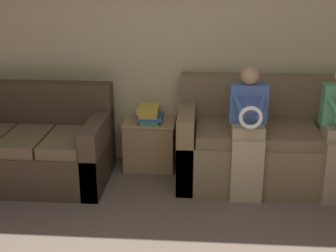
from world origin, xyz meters
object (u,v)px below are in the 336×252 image
object	(u,v)px
couch_side	(32,148)
child_left_seated	(248,128)
side_shelf	(150,143)
book_stack	(150,114)
couch_main	(285,146)

from	to	relation	value
couch_side	child_left_seated	size ratio (longest dim) A/B	1.26
couch_side	side_shelf	distance (m)	1.20
child_left_seated	book_stack	xyz separation A→B (m)	(-0.96, 0.57, -0.07)
couch_side	child_left_seated	world-z (taller)	child_left_seated
side_shelf	child_left_seated	bearing A→B (deg)	-31.12
side_shelf	couch_main	bearing A→B (deg)	-8.72
child_left_seated	side_shelf	distance (m)	1.19
couch_side	couch_main	bearing A→B (deg)	3.49
child_left_seated	side_shelf	size ratio (longest dim) A/B	2.26
side_shelf	book_stack	bearing A→B (deg)	-55.78
couch_main	side_shelf	bearing A→B (deg)	171.28
child_left_seated	side_shelf	xyz separation A→B (m)	(-0.96, 0.58, -0.40)
couch_main	book_stack	bearing A→B (deg)	171.54
book_stack	couch_main	bearing A→B (deg)	-8.46
couch_main	child_left_seated	world-z (taller)	child_left_seated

